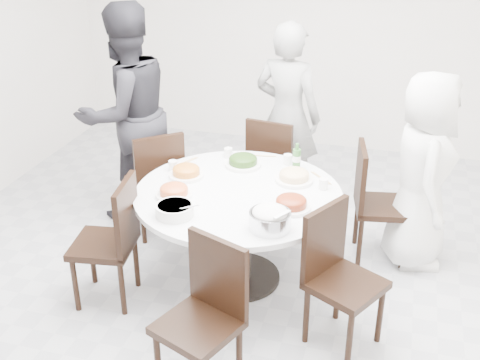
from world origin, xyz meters
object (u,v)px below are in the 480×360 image
(chair_sw, at_px, (103,242))
(chair_nw, at_px, (155,181))
(chair_s, at_px, (197,323))
(beverage_bottle, at_px, (297,157))
(diner_right, at_px, (423,172))
(chair_se, at_px, (346,282))
(diner_left, at_px, (126,114))
(soup_bowl, at_px, (175,210))
(diner_middle, at_px, (287,116))
(chair_n, at_px, (276,165))
(rice_bowl, at_px, (270,220))
(chair_ne, at_px, (383,204))
(dining_table, at_px, (238,236))

(chair_sw, bearing_deg, chair_nw, 173.99)
(chair_s, distance_m, beverage_bottle, 1.69)
(chair_nw, distance_m, diner_right, 2.19)
(chair_se, height_order, diner_left, diner_left)
(chair_se, bearing_deg, soup_bowl, 116.15)
(diner_right, height_order, diner_middle, diner_middle)
(beverage_bottle, bearing_deg, chair_n, 114.97)
(rice_bowl, xyz_separation_m, beverage_bottle, (-0.01, 0.93, 0.05))
(chair_s, distance_m, chair_se, 1.00)
(chair_n, bearing_deg, chair_nw, 41.63)
(rice_bowl, bearing_deg, chair_ne, 57.80)
(dining_table, height_order, diner_right, diner_right)
(chair_s, height_order, chair_se, same)
(dining_table, bearing_deg, chair_sw, -150.09)
(dining_table, relative_size, chair_n, 1.58)
(beverage_bottle, bearing_deg, rice_bowl, -89.55)
(chair_se, distance_m, diner_middle, 2.05)
(diner_right, xyz_separation_m, rice_bowl, (-0.94, -1.09, 0.03))
(chair_sw, relative_size, diner_left, 0.50)
(chair_n, height_order, diner_middle, diner_middle)
(chair_n, height_order, chair_nw, same)
(chair_se, bearing_deg, dining_table, 88.43)
(chair_sw, xyz_separation_m, soup_bowl, (0.54, 0.04, 0.31))
(chair_sw, relative_size, beverage_bottle, 4.38)
(chair_s, height_order, diner_right, diner_right)
(dining_table, height_order, chair_se, chair_se)
(dining_table, height_order, chair_s, chair_s)
(dining_table, height_order, chair_n, chair_n)
(chair_s, xyz_separation_m, beverage_bottle, (0.25, 1.63, 0.38))
(chair_se, bearing_deg, chair_ne, 21.15)
(beverage_bottle, bearing_deg, chair_nw, 178.44)
(diner_left, xyz_separation_m, rice_bowl, (1.57, -1.22, -0.15))
(chair_s, relative_size, beverage_bottle, 4.38)
(dining_table, xyz_separation_m, chair_ne, (1.01, 0.62, 0.10))
(chair_se, distance_m, diner_left, 2.50)
(chair_nw, height_order, rice_bowl, chair_nw)
(dining_table, bearing_deg, chair_s, -85.87)
(diner_left, distance_m, rice_bowl, 2.00)
(dining_table, distance_m, soup_bowl, 0.68)
(soup_bowl, bearing_deg, chair_s, -60.37)
(chair_n, relative_size, chair_nw, 1.00)
(chair_ne, relative_size, chair_s, 1.00)
(diner_right, xyz_separation_m, diner_middle, (-1.20, 0.71, 0.08))
(chair_ne, height_order, chair_sw, same)
(chair_n, height_order, rice_bowl, chair_n)
(chair_ne, bearing_deg, dining_table, 111.48)
(chair_n, xyz_separation_m, diner_left, (-1.27, -0.34, 0.48))
(chair_s, height_order, beverage_bottle, beverage_bottle)
(chair_sw, height_order, rice_bowl, chair_sw)
(dining_table, height_order, chair_sw, chair_sw)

